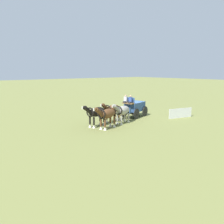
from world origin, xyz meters
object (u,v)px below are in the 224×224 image
at_px(draft_horse_rear_near, 122,111).
at_px(draft_horse_lead_off, 96,113).
at_px(show_wagon, 134,107).
at_px(draft_horse_rear_off, 112,110).
at_px(draft_horse_lead_near, 107,114).

relative_size(draft_horse_rear_near, draft_horse_lead_off, 0.92).
height_order(draft_horse_rear_near, draft_horse_lead_off, draft_horse_lead_off).
xyz_separation_m(show_wagon, draft_horse_lead_off, (5.99, 0.94, 0.18)).
xyz_separation_m(draft_horse_rear_off, draft_horse_lead_near, (2.17, 1.93, 0.05)).
bearing_deg(draft_horse_rear_near, show_wagon, -154.16).
bearing_deg(draft_horse_rear_off, draft_horse_rear_near, 105.19).
distance_m(draft_horse_rear_near, draft_horse_lead_near, 2.60).
xyz_separation_m(show_wagon, draft_horse_rear_near, (3.14, 1.52, 0.11)).
bearing_deg(draft_horse_lead_near, draft_horse_lead_off, -75.04).
bearing_deg(draft_horse_rear_near, draft_horse_rear_off, -74.81).
distance_m(show_wagon, draft_horse_rear_off, 3.49).
bearing_deg(draft_horse_rear_off, show_wagon, -175.61).
bearing_deg(draft_horse_lead_off, draft_horse_rear_off, -164.89).
bearing_deg(draft_horse_lead_off, draft_horse_lead_near, 104.96).
distance_m(draft_horse_rear_off, draft_horse_lead_near, 2.91).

